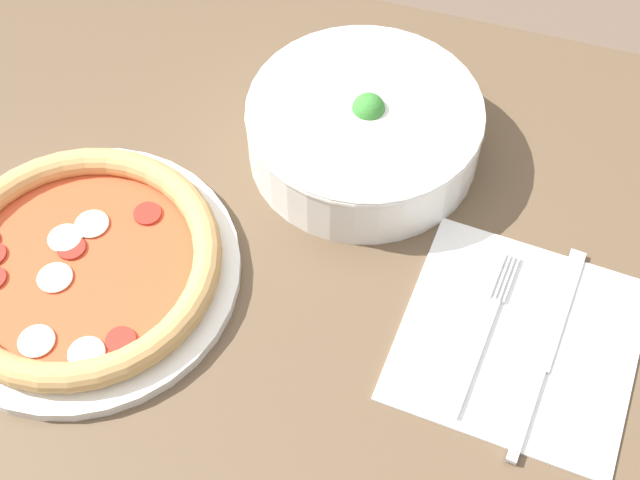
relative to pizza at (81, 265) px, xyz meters
The scene contains 6 objects.
dining_table 0.21m from the pizza, 18.02° to the left, with size 1.30×0.78×0.74m.
pizza is the anchor object (origin of this frame).
bowl 0.30m from the pizza, 47.14° to the left, with size 0.23×0.23×0.08m.
napkin 0.39m from the pizza, ahead, with size 0.21×0.21×0.00m.
fork 0.36m from the pizza, ahead, with size 0.03×0.17×0.00m.
knife 0.41m from the pizza, ahead, with size 0.03×0.22×0.01m.
Camera 1 is at (0.17, -0.40, 1.43)m, focal length 50.00 mm.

